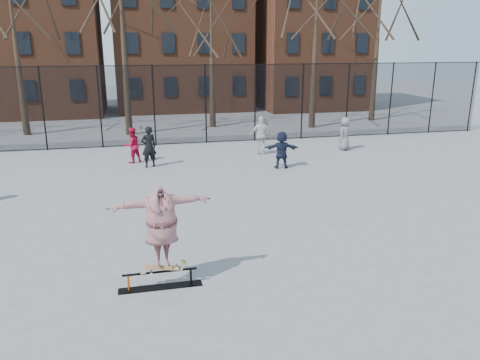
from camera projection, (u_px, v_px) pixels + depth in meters
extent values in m
plane|color=slate|center=(238.00, 246.00, 11.94)|extent=(100.00, 100.00, 0.00)
cube|color=black|center=(161.00, 287.00, 9.92)|extent=(1.76, 0.27, 0.01)
cylinder|color=#C8560B|center=(129.00, 283.00, 9.74)|extent=(0.05, 0.05, 0.36)
cylinder|color=black|center=(191.00, 276.00, 10.01)|extent=(0.05, 0.05, 0.36)
cylinder|color=black|center=(160.00, 272.00, 9.82)|extent=(1.55, 0.05, 0.05)
imported|color=#663482|center=(162.00, 228.00, 9.57)|extent=(2.17, 0.82, 1.73)
imported|color=black|center=(149.00, 147.00, 19.38)|extent=(0.71, 0.55, 1.73)
imported|color=red|center=(132.00, 145.00, 20.13)|extent=(0.93, 0.88, 1.53)
imported|color=beige|center=(261.00, 136.00, 21.60)|extent=(1.12, 0.67, 1.78)
imported|color=#1B2136|center=(282.00, 150.00, 19.23)|extent=(1.50, 0.75, 1.55)
imported|color=slate|center=(345.00, 134.00, 22.52)|extent=(0.93, 0.89, 1.60)
cylinder|color=black|center=(43.00, 109.00, 22.14)|extent=(0.07, 0.07, 4.00)
cylinder|color=black|center=(100.00, 107.00, 22.70)|extent=(0.07, 0.07, 4.00)
cylinder|color=black|center=(154.00, 106.00, 23.25)|extent=(0.07, 0.07, 4.00)
cylinder|color=black|center=(206.00, 104.00, 23.80)|extent=(0.07, 0.07, 4.00)
cylinder|color=black|center=(255.00, 103.00, 24.35)|extent=(0.07, 0.07, 4.00)
cylinder|color=black|center=(302.00, 102.00, 24.90)|extent=(0.07, 0.07, 4.00)
cylinder|color=black|center=(347.00, 100.00, 25.45)|extent=(0.07, 0.07, 4.00)
cylinder|color=black|center=(391.00, 99.00, 26.00)|extent=(0.07, 0.07, 4.00)
cylinder|color=black|center=(432.00, 98.00, 26.55)|extent=(0.07, 0.07, 4.00)
cylinder|color=black|center=(472.00, 97.00, 27.11)|extent=(0.07, 0.07, 4.00)
cube|color=black|center=(182.00, 105.00, 23.54)|extent=(34.00, 0.01, 4.00)
cylinder|color=black|center=(181.00, 65.00, 22.99)|extent=(34.00, 0.04, 0.04)
cone|color=black|center=(21.00, 93.00, 26.15)|extent=(0.40, 0.40, 4.62)
cone|color=black|center=(122.00, 93.00, 26.10)|extent=(0.40, 0.40, 4.62)
cone|color=black|center=(215.00, 89.00, 28.48)|extent=(0.40, 0.40, 4.62)
cone|color=black|center=(307.00, 89.00, 28.43)|extent=(0.40, 0.40, 4.62)
cone|color=black|center=(379.00, 86.00, 30.81)|extent=(0.40, 0.40, 4.62)
cube|color=brown|center=(32.00, 28.00, 32.68)|extent=(9.00, 7.00, 12.00)
cube|color=brown|center=(182.00, 22.00, 34.77)|extent=(10.00, 7.00, 13.00)
cube|color=brown|center=(308.00, 37.00, 37.17)|extent=(8.00, 7.00, 11.00)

